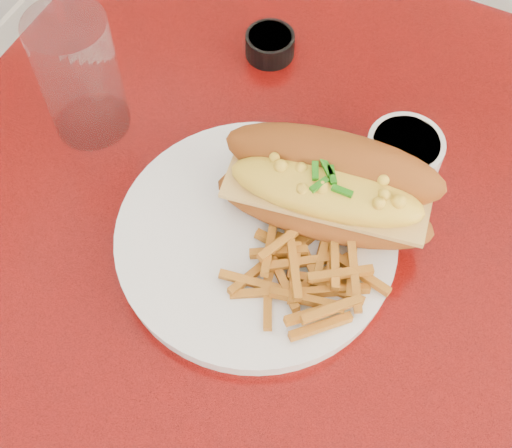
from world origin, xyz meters
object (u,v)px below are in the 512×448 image
at_px(diner_table, 428,346).
at_px(sauce_cup_left, 270,44).
at_px(gravy_ramekin, 403,154).
at_px(fork, 332,238).
at_px(mac_hoagie, 328,187).
at_px(dinner_plate, 256,239).
at_px(water_tumbler, 79,76).

bearing_deg(diner_table, sauce_cup_left, 147.28).
bearing_deg(gravy_ramekin, fork, -102.70).
xyz_separation_m(gravy_ramekin, sauce_cup_left, (-0.20, 0.09, -0.01)).
distance_m(mac_hoagie, gravy_ramekin, 0.11).
relative_size(dinner_plate, mac_hoagie, 1.40).
bearing_deg(sauce_cup_left, water_tumbler, -126.45).
bearing_deg(water_tumbler, mac_hoagie, -0.82).
bearing_deg(diner_table, water_tumbler, 178.20).
bearing_deg(mac_hoagie, sauce_cup_left, 119.36).
relative_size(sauce_cup_left, water_tumbler, 0.51).
relative_size(diner_table, gravy_ramekin, 12.14).
relative_size(mac_hoagie, sauce_cup_left, 3.08).
bearing_deg(diner_table, mac_hoagie, 176.39).
bearing_deg(diner_table, fork, -172.02).
height_order(fork, gravy_ramekin, gravy_ramekin).
bearing_deg(water_tumbler, fork, -6.10).
bearing_deg(gravy_ramekin, diner_table, -45.32).
height_order(gravy_ramekin, sauce_cup_left, gravy_ramekin).
xyz_separation_m(diner_table, mac_hoagie, (-0.15, 0.01, 0.22)).
xyz_separation_m(mac_hoagie, gravy_ramekin, (0.05, 0.10, -0.04)).
height_order(sauce_cup_left, water_tumbler, water_tumbler).
relative_size(fork, sauce_cup_left, 2.20).
bearing_deg(mac_hoagie, dinner_plate, -140.45).
bearing_deg(fork, water_tumbler, 86.38).
xyz_separation_m(mac_hoagie, fork, (0.02, -0.03, -0.04)).
relative_size(dinner_plate, sauce_cup_left, 4.30).
bearing_deg(sauce_cup_left, gravy_ramekin, -24.06).
relative_size(diner_table, fork, 7.46).
bearing_deg(fork, dinner_plate, 115.21).
bearing_deg(water_tumbler, sauce_cup_left, 53.55).
relative_size(diner_table, dinner_plate, 3.81).
bearing_deg(sauce_cup_left, mac_hoagie, -50.97).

